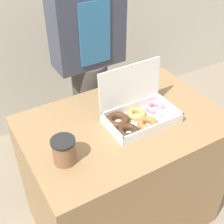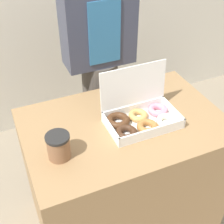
# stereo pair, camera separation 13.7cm
# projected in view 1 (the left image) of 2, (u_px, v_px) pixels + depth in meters

# --- Properties ---
(ground_plane) EXTENTS (14.00, 14.00, 0.00)m
(ground_plane) POSITION_uv_depth(u_px,v_px,m) (121.00, 215.00, 1.96)
(ground_plane) COLOR gray
(table) EXTENTS (0.97, 0.65, 0.76)m
(table) POSITION_uv_depth(u_px,v_px,m) (122.00, 175.00, 1.73)
(table) COLOR #99754C
(table) RESTS_ON ground_plane
(donut_box) EXTENTS (0.36, 0.24, 0.26)m
(donut_box) POSITION_uv_depth(u_px,v_px,m) (139.00, 115.00, 1.47)
(donut_box) COLOR white
(donut_box) RESTS_ON table
(coffee_cup) EXTENTS (0.10, 0.10, 0.11)m
(coffee_cup) POSITION_uv_depth(u_px,v_px,m) (64.00, 151.00, 1.26)
(coffee_cup) COLOR #8C6042
(coffee_cup) RESTS_ON table
(person_customer) EXTENTS (0.39, 0.22, 1.58)m
(person_customer) POSITION_uv_depth(u_px,v_px,m) (89.00, 60.00, 1.79)
(person_customer) COLOR #4C4742
(person_customer) RESTS_ON ground_plane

